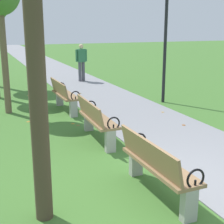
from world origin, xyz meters
TOP-DOWN VIEW (x-y plane):
  - ground_plane at (0.00, 0.00)m, footprint 80.00×80.00m
  - paved_walkway at (1.23, 18.00)m, footprint 2.47×44.00m
  - park_bench_1 at (-0.50, 0.11)m, footprint 0.50×1.61m
  - park_bench_2 at (-0.50, 2.71)m, footprint 0.52×1.61m
  - park_bench_3 at (-0.50, 5.49)m, footprint 0.50×1.61m
  - pedestrian_walking at (1.52, 10.32)m, footprint 0.53×0.24m
  - lamp_post at (2.77, 5.40)m, footprint 0.28×0.28m
  - scattered_leaves at (0.28, 3.24)m, footprint 3.82×10.11m

SIDE VIEW (x-z plane):
  - ground_plane at x=0.00m, z-range 0.00..0.00m
  - paved_walkway at x=1.23m, z-range 0.00..0.02m
  - scattered_leaves at x=0.28m, z-range 0.00..0.03m
  - park_bench_1 at x=-0.50m, z-range 0.04..0.93m
  - park_bench_2 at x=-0.50m, z-range 0.04..0.93m
  - park_bench_3 at x=-0.50m, z-range 0.04..0.93m
  - pedestrian_walking at x=1.52m, z-range 0.12..1.74m
  - lamp_post at x=2.77m, z-range 0.57..4.05m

